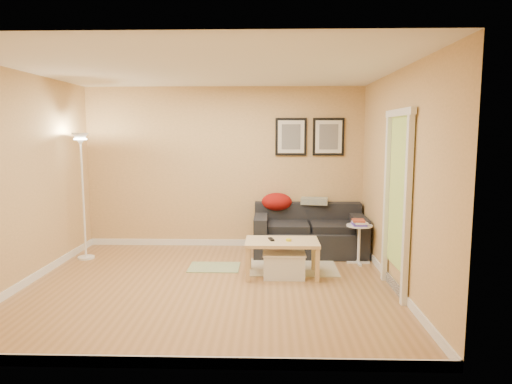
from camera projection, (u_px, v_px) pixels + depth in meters
floor at (209, 285)px, 5.59m from camera, size 4.50×4.50×0.00m
ceiling at (206, 69)px, 5.25m from camera, size 4.50×4.50×0.00m
wall_back at (224, 168)px, 7.40m from camera, size 4.50×0.00×4.50m
wall_front at (173, 208)px, 3.44m from camera, size 4.50×0.00×4.50m
wall_left at (23, 180)px, 5.49m from camera, size 0.00×4.00×4.00m
wall_right at (398, 181)px, 5.36m from camera, size 0.00×4.00×4.00m
baseboard_back at (225, 243)px, 7.56m from camera, size 4.50×0.02×0.10m
baseboard_front at (177, 362)px, 3.61m from camera, size 4.50×0.02×0.10m
baseboard_left at (30, 280)px, 5.65m from camera, size 0.02×4.00×0.10m
baseboard_right at (393, 283)px, 5.52m from camera, size 0.02×4.00×0.10m
sofa at (309, 230)px, 7.02m from camera, size 1.70×0.90×0.75m
red_throw at (277, 202)px, 7.25m from camera, size 0.48×0.36×0.28m
plaid_throw at (314, 201)px, 7.27m from camera, size 0.45×0.32×0.10m
framed_print_left at (291, 137)px, 7.28m from camera, size 0.50×0.04×0.60m
framed_print_right at (328, 137)px, 7.27m from camera, size 0.50×0.04×0.60m
area_rug at (291, 267)px, 6.32m from camera, size 1.25×0.85×0.01m
green_runner at (214, 267)px, 6.32m from camera, size 0.70×0.50×0.01m
coffee_table at (282, 258)px, 5.93m from camera, size 1.06×0.80×0.47m
remote_control at (271, 239)px, 5.93m from camera, size 0.09×0.17×0.02m
tape_roll at (289, 240)px, 5.86m from camera, size 0.07×0.07×0.03m
storage_bin at (284, 264)px, 5.90m from camera, size 0.55×0.40×0.34m
side_table at (359, 244)px, 6.50m from camera, size 0.37×0.37×0.56m
book_stack at (359, 222)px, 6.44m from camera, size 0.24×0.28×0.08m
floor_lamp at (83, 200)px, 6.67m from camera, size 0.24×0.24×1.87m
doorway at (396, 206)px, 5.25m from camera, size 0.12×1.01×2.13m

